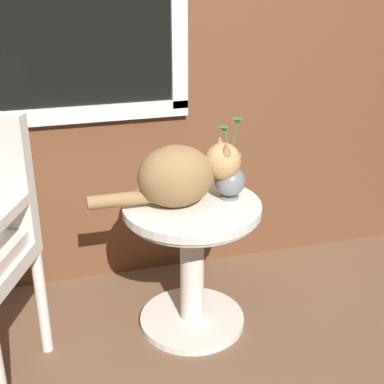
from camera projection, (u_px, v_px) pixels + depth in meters
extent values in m
plane|color=brown|center=(176.00, 371.00, 2.15)|extent=(6.00, 6.00, 0.00)
cube|color=brown|center=(128.00, 0.00, 2.32)|extent=(4.00, 0.04, 2.60)
cube|color=silver|center=(86.00, 114.00, 2.42)|extent=(0.91, 0.03, 0.07)
cube|color=silver|center=(179.00, 6.00, 2.35)|extent=(0.07, 0.03, 0.88)
cube|color=black|center=(78.00, 8.00, 2.26)|extent=(0.82, 0.01, 0.86)
cylinder|color=silver|center=(192.00, 319.00, 2.42)|extent=(0.45, 0.45, 0.03)
cylinder|color=silver|center=(192.00, 266.00, 2.32)|extent=(0.10, 0.10, 0.51)
cylinder|color=silver|center=(192.00, 208.00, 2.21)|extent=(0.55, 0.55, 0.03)
torus|color=silver|center=(192.00, 214.00, 2.22)|extent=(0.53, 0.53, 0.02)
cylinder|color=silver|center=(42.00, 302.00, 2.17)|extent=(0.04, 0.04, 0.46)
cube|color=silver|center=(3.00, 217.00, 1.81)|extent=(0.20, 0.37, 0.04)
ellipsoid|color=olive|center=(176.00, 176.00, 2.14)|extent=(0.30, 0.24, 0.24)
sphere|color=tan|center=(223.00, 161.00, 2.17)|extent=(0.15, 0.15, 0.15)
cone|color=olive|center=(226.00, 149.00, 2.11)|extent=(0.05, 0.05, 0.05)
cone|color=olive|center=(220.00, 142.00, 2.18)|extent=(0.05, 0.05, 0.05)
cylinder|color=olive|center=(123.00, 199.00, 2.12)|extent=(0.27, 0.05, 0.05)
cylinder|color=slate|center=(229.00, 197.00, 2.25)|extent=(0.08, 0.08, 0.01)
ellipsoid|color=slate|center=(230.00, 181.00, 2.22)|extent=(0.13, 0.13, 0.13)
cylinder|color=slate|center=(230.00, 163.00, 2.19)|extent=(0.07, 0.07, 0.06)
torus|color=slate|center=(231.00, 156.00, 2.17)|extent=(0.09, 0.09, 0.02)
cylinder|color=#387533|center=(234.00, 138.00, 2.15)|extent=(0.03, 0.01, 0.14)
cone|color=#387533|center=(237.00, 121.00, 2.13)|extent=(0.04, 0.04, 0.02)
cylinder|color=#387533|center=(227.00, 142.00, 2.17)|extent=(0.02, 0.05, 0.10)
cone|color=#387533|center=(224.00, 129.00, 2.17)|extent=(0.04, 0.04, 0.02)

